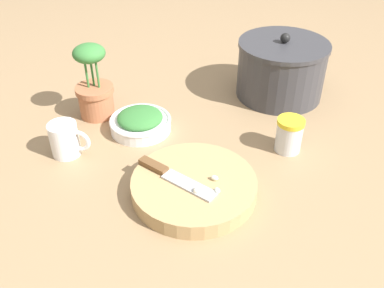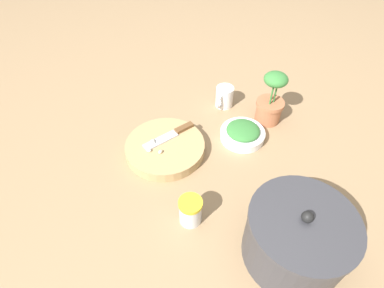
# 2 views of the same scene
# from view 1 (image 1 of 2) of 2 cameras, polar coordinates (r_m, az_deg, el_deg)

# --- Properties ---
(ground_plane) EXTENTS (5.00, 5.00, 0.00)m
(ground_plane) POSITION_cam_1_polar(r_m,az_deg,el_deg) (1.05, -0.09, -2.17)
(ground_plane) COLOR #997A56
(cutting_board) EXTENTS (0.28, 0.28, 0.04)m
(cutting_board) POSITION_cam_1_polar(r_m,az_deg,el_deg) (0.95, 0.26, -5.68)
(cutting_board) COLOR tan
(cutting_board) RESTS_ON ground_plane
(chef_knife) EXTENTS (0.16, 0.16, 0.01)m
(chef_knife) POSITION_cam_1_polar(r_m,az_deg,el_deg) (0.94, -2.77, -4.19)
(chef_knife) COLOR brown
(chef_knife) RESTS_ON cutting_board
(garlic_cloves) EXTENTS (0.06, 0.06, 0.01)m
(garlic_cloves) POSITION_cam_1_polar(r_m,az_deg,el_deg) (0.91, 1.72, -5.86)
(garlic_cloves) COLOR white
(garlic_cloves) RESTS_ON cutting_board
(herb_bowl) EXTENTS (0.17, 0.17, 0.06)m
(herb_bowl) POSITION_cam_1_polar(r_m,az_deg,el_deg) (1.15, -6.90, 2.97)
(herb_bowl) COLOR white
(herb_bowl) RESTS_ON ground_plane
(spice_jar) EXTENTS (0.07, 0.07, 0.09)m
(spice_jar) POSITION_cam_1_polar(r_m,az_deg,el_deg) (1.09, 12.82, 1.21)
(spice_jar) COLOR silver
(spice_jar) RESTS_ON ground_plane
(coffee_mug) EXTENTS (0.10, 0.07, 0.09)m
(coffee_mug) POSITION_cam_1_polar(r_m,az_deg,el_deg) (1.09, -16.51, 0.59)
(coffee_mug) COLOR white
(coffee_mug) RESTS_ON ground_plane
(stock_pot) EXTENTS (0.26, 0.26, 0.20)m
(stock_pot) POSITION_cam_1_polar(r_m,az_deg,el_deg) (1.31, 11.79, 9.73)
(stock_pot) COLOR #38383D
(stock_pot) RESTS_ON ground_plane
(potted_herb) EXTENTS (0.11, 0.11, 0.21)m
(potted_herb) POSITION_cam_1_polar(r_m,az_deg,el_deg) (1.21, -12.92, 7.37)
(potted_herb) COLOR #B26B47
(potted_herb) RESTS_ON ground_plane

